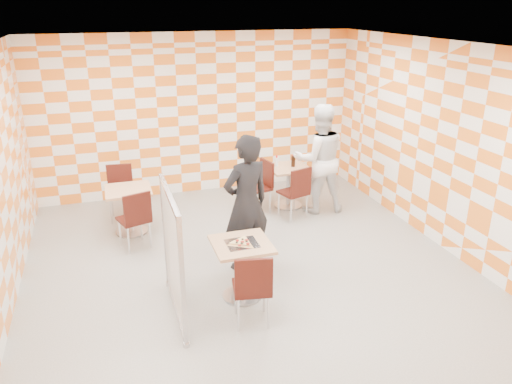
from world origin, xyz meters
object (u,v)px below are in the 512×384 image
empty_table (129,203)px  soda_bottle (293,161)px  chair_second_front (297,189)px  sport_bottle (277,161)px  partition (173,254)px  chair_second_side (262,182)px  chair_empty_near (136,216)px  man_dark (246,204)px  chair_empty_far (120,188)px  chair_main_front (253,285)px  second_table (289,180)px  main_table (242,261)px  man_white (319,159)px

empty_table → soda_bottle: 2.92m
empty_table → soda_bottle: size_ratio=3.26×
chair_second_front → sport_bottle: (-0.12, 0.68, 0.29)m
partition → sport_bottle: partition is taller
empty_table → soda_bottle: soda_bottle is taller
chair_second_side → chair_empty_near: 2.37m
partition → man_dark: (1.12, 0.83, 0.16)m
empty_table → chair_second_front: bearing=-6.1°
chair_empty_far → soda_bottle: soda_bottle is taller
chair_main_front → sport_bottle: size_ratio=4.62×
second_table → soda_bottle: bearing=-4.2°
chair_second_side → chair_empty_far: 2.41m
sport_bottle → soda_bottle: size_ratio=0.87×
man_dark → sport_bottle: 2.31m
chair_empty_far → main_table: bearing=-66.9°
chair_empty_far → chair_second_side: bearing=-11.1°
empty_table → chair_empty_near: bearing=-85.5°
chair_empty_far → man_dark: 2.80m
chair_main_front → chair_second_front: bearing=59.1°
chair_second_front → soda_bottle: (0.15, 0.57, 0.31)m
man_dark → man_white: (1.78, 1.58, -0.00)m
second_table → empty_table: size_ratio=1.00×
chair_second_side → chair_second_front: bearing=-47.3°
chair_second_side → chair_empty_far: size_ratio=1.00×
chair_second_side → soda_bottle: soda_bottle is taller
main_table → second_table: size_ratio=1.00×
chair_empty_far → sport_bottle: (2.71, -0.29, 0.29)m
empty_table → chair_second_front: (2.73, -0.29, 0.04)m
chair_second_front → chair_second_side: (-0.46, 0.50, 0.00)m
main_table → empty_table: same height
chair_main_front → chair_second_side: bearing=70.2°
soda_bottle → man_dark: bearing=-126.9°
second_table → partition: partition is taller
chair_empty_far → partition: (0.43, -3.12, 0.25)m
main_table → chair_second_side: (1.09, 2.54, 0.04)m
chair_empty_far → man_dark: size_ratio=0.48×
chair_second_side → man_white: 1.08m
sport_bottle → soda_bottle: bearing=-22.2°
main_table → partition: 0.90m
chair_empty_near → soda_bottle: (2.83, 0.89, 0.31)m
man_dark → main_table: bearing=51.8°
main_table → chair_empty_far: 3.27m
main_table → chair_empty_near: (-1.14, 1.71, 0.04)m
partition → soda_bottle: (2.55, 2.73, 0.06)m
main_table → sport_bottle: 3.09m
second_table → chair_empty_far: bearing=172.3°
main_table → man_white: man_white is taller
empty_table → chair_second_side: 2.28m
chair_main_front → chair_empty_far: bearing=108.6°
second_table → soda_bottle: soda_bottle is taller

